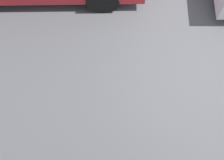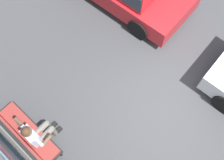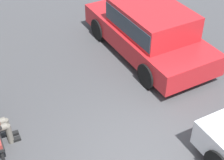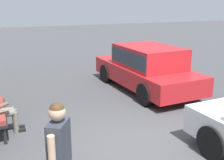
{
  "view_description": "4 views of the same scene",
  "coord_description": "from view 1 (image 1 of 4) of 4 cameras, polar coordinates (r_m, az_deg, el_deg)",
  "views": [
    {
      "loc": [
        1.7,
        2.6,
        6.0
      ],
      "look_at": [
        1.77,
        0.68,
        0.89
      ],
      "focal_mm": 55.0,
      "sensor_mm": 36.0,
      "label": 1
    },
    {
      "loc": [
        -0.48,
        2.6,
        6.82
      ],
      "look_at": [
        1.31,
        0.67,
        0.97
      ],
      "focal_mm": 45.0,
      "sensor_mm": 36.0,
      "label": 2
    },
    {
      "loc": [
        -3.72,
        2.6,
        5.46
      ],
      "look_at": [
        1.53,
        0.05,
        0.95
      ],
      "focal_mm": 55.0,
      "sensor_mm": 36.0,
      "label": 3
    },
    {
      "loc": [
        -4.59,
        2.6,
        2.89
      ],
      "look_at": [
        1.12,
        0.21,
        1.14
      ],
      "focal_mm": 45.0,
      "sensor_mm": 36.0,
      "label": 4
    }
  ],
  "objects": [
    {
      "name": "ground_plane",
      "position": [
        6.75,
        15.44,
        2.18
      ],
      "size": [
        60.0,
        60.0,
        0.0
      ],
      "primitive_type": "plane",
      "color": "#424244"
    }
  ]
}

